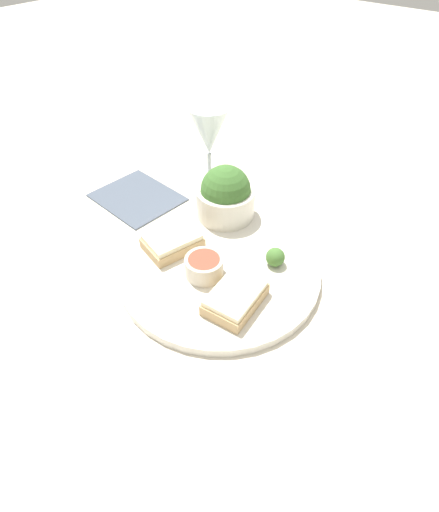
% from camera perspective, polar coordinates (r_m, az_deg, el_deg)
% --- Properties ---
extents(ground_plane, '(4.00, 4.00, 0.00)m').
position_cam_1_polar(ground_plane, '(0.62, 0.00, -2.31)').
color(ground_plane, beige).
extents(dinner_plate, '(0.31, 0.31, 0.01)m').
position_cam_1_polar(dinner_plate, '(0.61, 0.00, -1.85)').
color(dinner_plate, silver).
rests_on(dinner_plate, ground_plane).
extents(salad_bowl, '(0.10, 0.10, 0.09)m').
position_cam_1_polar(salad_bowl, '(0.68, 0.86, 8.58)').
color(salad_bowl, silver).
rests_on(salad_bowl, dinner_plate).
extents(sauce_ramekin, '(0.06, 0.06, 0.03)m').
position_cam_1_polar(sauce_ramekin, '(0.58, -2.21, -1.42)').
color(sauce_ramekin, beige).
rests_on(sauce_ramekin, dinner_plate).
extents(cheese_toast_near, '(0.09, 0.07, 0.03)m').
position_cam_1_polar(cheese_toast_near, '(0.55, 2.29, -5.97)').
color(cheese_toast_near, tan).
rests_on(cheese_toast_near, dinner_plate).
extents(cheese_toast_far, '(0.10, 0.08, 0.03)m').
position_cam_1_polar(cheese_toast_far, '(0.63, -6.76, 2.07)').
color(cheese_toast_far, tan).
rests_on(cheese_toast_far, dinner_plate).
extents(wine_glass, '(0.08, 0.08, 0.16)m').
position_cam_1_polar(wine_glass, '(0.75, -1.52, 16.87)').
color(wine_glass, silver).
rests_on(wine_glass, ground_plane).
extents(garnish, '(0.03, 0.03, 0.03)m').
position_cam_1_polar(garnish, '(0.61, 7.97, -0.16)').
color(garnish, '#477533').
rests_on(garnish, dinner_plate).
extents(napkin, '(0.14, 0.16, 0.01)m').
position_cam_1_polar(napkin, '(0.78, -11.70, 8.29)').
color(napkin, '#4C5666').
rests_on(napkin, ground_plane).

